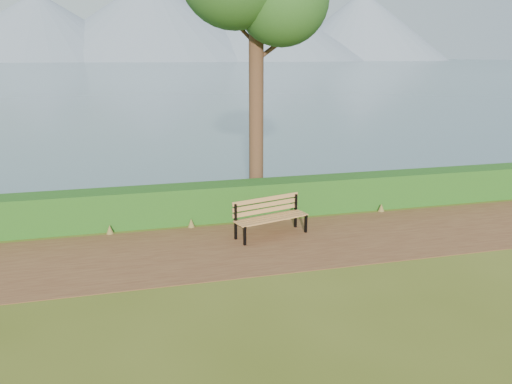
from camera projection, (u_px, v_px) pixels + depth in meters
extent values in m
plane|color=#4D5718|center=(249.00, 251.00, 11.72)|extent=(140.00, 140.00, 0.00)
cube|color=brown|center=(246.00, 247.00, 12.00)|extent=(40.00, 3.40, 0.01)
cube|color=#194413|center=(227.00, 201.00, 14.01)|extent=(32.00, 0.85, 1.00)
cube|color=slate|center=(130.00, 64.00, 254.55)|extent=(700.00, 510.00, 0.00)
cone|color=slate|center=(40.00, 27.00, 359.92)|extent=(160.00, 160.00, 48.00)
cone|color=slate|center=(151.00, 20.00, 386.54)|extent=(190.00, 190.00, 62.00)
cone|color=slate|center=(265.00, 29.00, 404.98)|extent=(170.00, 170.00, 50.00)
cone|color=slate|center=(361.00, 26.00, 434.79)|extent=(150.00, 150.00, 58.00)
cone|color=slate|center=(113.00, 38.00, 406.29)|extent=(120.00, 120.00, 35.00)
cone|color=slate|center=(301.00, 37.00, 439.23)|extent=(130.00, 130.00, 40.00)
cube|color=black|center=(245.00, 236.00, 12.03)|extent=(0.07, 0.08, 0.48)
cube|color=black|center=(236.00, 222.00, 12.36)|extent=(0.07, 0.08, 0.92)
cube|color=black|center=(240.00, 225.00, 12.17)|extent=(0.20, 0.55, 0.05)
cube|color=black|center=(306.00, 224.00, 12.90)|extent=(0.07, 0.08, 0.48)
cube|color=black|center=(296.00, 211.00, 13.23)|extent=(0.07, 0.08, 0.92)
cube|color=black|center=(301.00, 214.00, 13.04)|extent=(0.20, 0.55, 0.05)
cube|color=#AD7943|center=(276.00, 220.00, 12.42)|extent=(1.89, 0.61, 0.04)
cube|color=#AD7943|center=(273.00, 219.00, 12.54)|extent=(1.89, 0.61, 0.04)
cube|color=#AD7943|center=(270.00, 217.00, 12.65)|extent=(1.89, 0.61, 0.04)
cube|color=#AD7943|center=(267.00, 216.00, 12.76)|extent=(1.89, 0.61, 0.04)
cube|color=#AD7943|center=(266.00, 210.00, 12.78)|extent=(1.87, 0.57, 0.11)
cube|color=#AD7943|center=(266.00, 205.00, 12.74)|extent=(1.87, 0.57, 0.11)
cube|color=#AD7943|center=(266.00, 199.00, 12.70)|extent=(1.87, 0.57, 0.11)
cylinder|color=#3B2518|center=(256.00, 79.00, 14.21)|extent=(0.42, 0.42, 7.61)
cylinder|color=#3B2518|center=(272.00, 48.00, 14.09)|extent=(1.11, 0.13, 0.83)
cylinder|color=#3B2518|center=(241.00, 28.00, 13.84)|extent=(0.86, 0.40, 0.76)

